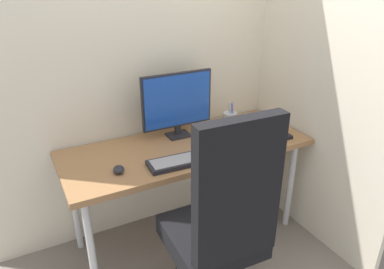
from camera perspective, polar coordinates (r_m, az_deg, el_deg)
ground_plane at (r=2.70m, az=-0.72°, el=-15.44°), size 8.00×8.00×0.00m
wall_back at (r=2.40m, az=-4.73°, el=16.44°), size 2.50×0.04×2.80m
wall_side_right at (r=2.47m, az=18.41°, el=15.56°), size 0.04×1.55×2.80m
desk at (r=2.33m, az=-0.80°, el=-3.08°), size 1.57×0.62×0.72m
office_chair at (r=1.82m, az=4.66°, el=-13.67°), size 0.54×0.55×1.21m
monitor at (r=2.36m, az=-2.33°, el=5.15°), size 0.49×0.12×0.43m
keyboard at (r=2.11m, az=-0.85°, el=-4.02°), size 0.47×0.17×0.03m
mouse at (r=2.04m, az=-11.48°, el=-5.41°), size 0.08×0.09×0.04m
pen_holder at (r=2.61m, az=5.97°, el=2.51°), size 0.10×0.10×0.17m
notebook at (r=2.51m, az=12.55°, el=0.27°), size 0.18×0.25×0.02m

